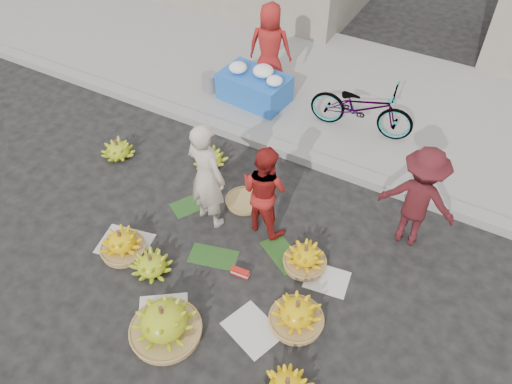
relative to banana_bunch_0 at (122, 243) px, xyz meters
The scene contains 21 objects.
ground 1.43m from the banana_bunch_0, 30.15° to the left, with size 80.00×80.00×0.00m, color black.
curb 3.16m from the banana_bunch_0, 67.20° to the left, with size 40.00×0.25×0.15m, color gray.
sidewalk 5.16m from the banana_bunch_0, 76.28° to the left, with size 40.00×4.00×0.12m, color gray.
newspaper_scatter 1.24m from the banana_bunch_0, ahead, with size 3.20×1.80×0.00m, color silver, non-canonical shape.
banana_leaves 1.46m from the banana_bunch_0, 39.03° to the left, with size 2.00×1.00×0.00m, color #1C4216, non-canonical shape.
banana_bunch_0 is the anchor object (origin of this frame).
banana_bunch_1 0.55m from the banana_bunch_0, ahead, with size 0.66×0.66×0.33m.
banana_bunch_2 1.44m from the banana_bunch_0, 30.18° to the right, with size 0.95×0.95×0.55m.
banana_bunch_4 2.54m from the banana_bunch_0, ahead, with size 0.70×0.70×0.45m.
banana_bunch_5 2.47m from the banana_bunch_0, 23.57° to the left, with size 0.56×0.56×0.40m.
banana_bunch_6 2.04m from the banana_bunch_0, 131.71° to the left, with size 0.59×0.59×0.33m.
banana_bunch_7 2.07m from the banana_bunch_0, 87.91° to the left, with size 0.57×0.57×0.34m.
basket_spare 1.89m from the banana_bunch_0, 58.47° to the left, with size 0.55×0.55×0.06m, color olive.
incense_stack 1.66m from the banana_bunch_0, 15.00° to the left, with size 0.25×0.08×0.10m, color red.
vendor_cream 1.46m from the banana_bunch_0, 56.79° to the left, with size 0.62×0.40×1.69m, color beige.
vendor_red 2.05m from the banana_bunch_0, 42.74° to the left, with size 0.69×0.54×1.43m, color #AE211A.
man_striped 3.97m from the banana_bunch_0, 32.57° to the left, with size 1.01×0.58×1.56m, color maroon.
flower_table 3.90m from the banana_bunch_0, 91.61° to the left, with size 1.29×0.88×0.71m.
grey_bucket 3.90m from the banana_bunch_0, 104.78° to the left, with size 0.29×0.29×0.33m, color slate.
flower_vendor 4.49m from the banana_bunch_0, 91.19° to the left, with size 0.79×0.51×1.61m, color #AE211A.
bicycle 4.41m from the banana_bunch_0, 64.63° to the left, with size 1.75×0.61×0.92m, color gray.
Camera 1 is at (2.43, -3.57, 5.40)m, focal length 35.00 mm.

